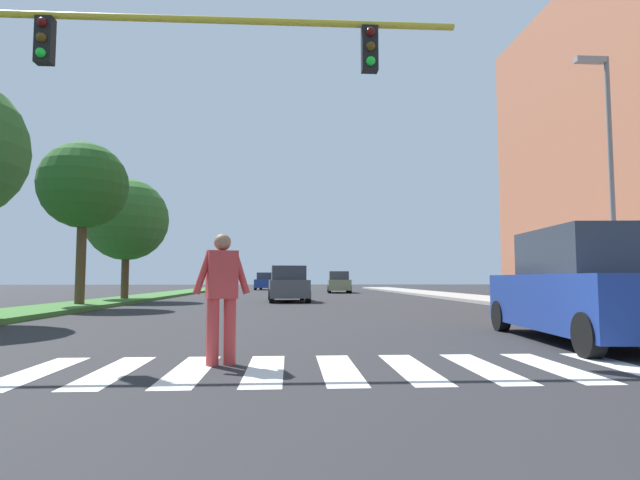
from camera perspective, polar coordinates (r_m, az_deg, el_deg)
The scene contains 13 objects.
ground_plane at distance 28.45m, azimuth -2.17°, elevation -6.58°, with size 140.00×140.00×0.00m, color #262628.
crosswalk at distance 6.42m, azimuth 2.13°, elevation -14.22°, with size 7.65×2.20×0.01m.
median_strip at distance 27.66m, azimuth -20.56°, elevation -6.21°, with size 2.55×64.00×0.15m, color #386B2D.
tree_far at distance 21.91m, azimuth -24.92°, elevation 5.49°, with size 3.35×3.35×6.25m.
tree_distant at distance 26.93m, azimuth -20.80°, elevation 2.14°, with size 4.04×4.04×5.90m.
sidewalk_right at distance 28.21m, azimuth 17.11°, elevation -6.26°, with size 3.00×64.00×0.15m, color #9E9991.
traffic_light_gantry at distance 10.03m, azimuth -28.33°, elevation 15.39°, with size 10.11×0.30×6.00m.
street_lamp_right at distance 17.21m, azimuth 29.46°, elevation 7.91°, with size 1.02×0.24×7.50m.
pedestrian_performer at distance 6.75m, azimuth -10.92°, elevation -5.74°, with size 0.73×0.35×1.69m.
suv_crossing at distance 10.10m, azimuth 27.61°, elevation -4.85°, with size 2.31×4.74×1.97m.
sedan_midblock at distance 25.00m, azimuth -3.59°, elevation -5.05°, with size 2.10×4.43×1.72m.
sedan_distant at distance 40.63m, azimuth 2.12°, elevation -4.80°, with size 2.00×4.57×1.69m.
sedan_far_horizon at distance 51.77m, azimuth -6.05°, elevation -4.67°, with size 2.18×4.72×1.72m.
Camera 1 is at (-0.60, 1.58, 1.11)m, focal length 28.63 mm.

